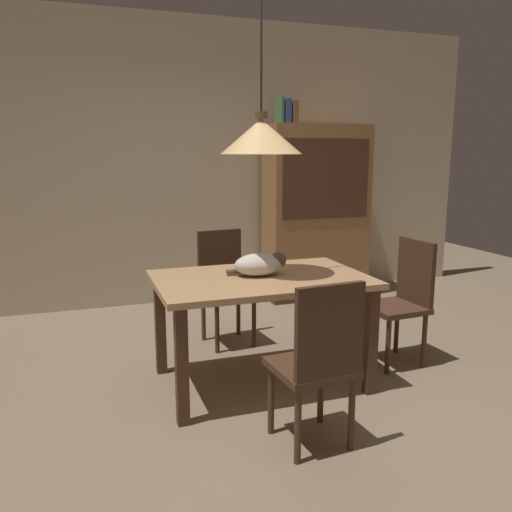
{
  "coord_description": "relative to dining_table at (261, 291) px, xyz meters",
  "views": [
    {
      "loc": [
        -1.2,
        -2.8,
        1.56
      ],
      "look_at": [
        -0.02,
        0.6,
        0.85
      ],
      "focal_mm": 36.81,
      "sensor_mm": 36.0,
      "label": 1
    }
  ],
  "objects": [
    {
      "name": "ground",
      "position": [
        0.06,
        -0.4,
        -0.65
      ],
      "size": [
        10.0,
        10.0,
        0.0
      ],
      "primitive_type": "plane",
      "color": "#847056"
    },
    {
      "name": "back_wall",
      "position": [
        0.06,
        2.25,
        0.8
      ],
      "size": [
        6.4,
        0.1,
        2.9
      ],
      "primitive_type": "cube",
      "color": "beige",
      "rests_on": "ground"
    },
    {
      "name": "dining_table",
      "position": [
        0.0,
        0.0,
        0.0
      ],
      "size": [
        1.4,
        0.9,
        0.75
      ],
      "color": "tan",
      "rests_on": "ground"
    },
    {
      "name": "chair_right_side",
      "position": [
        1.13,
        0.0,
        -0.14
      ],
      "size": [
        0.42,
        0.42,
        0.93
      ],
      "color": "#472D1E",
      "rests_on": "ground"
    },
    {
      "name": "chair_near_front",
      "position": [
        0.01,
        -0.88,
        -0.14
      ],
      "size": [
        0.43,
        0.43,
        0.93
      ],
      "color": "#472D1E",
      "rests_on": "ground"
    },
    {
      "name": "chair_far_back",
      "position": [
        -0.01,
        0.88,
        -0.14
      ],
      "size": [
        0.44,
        0.44,
        0.93
      ],
      "color": "#472D1E",
      "rests_on": "ground"
    },
    {
      "name": "cat_sleeping",
      "position": [
        0.01,
        0.04,
        0.18
      ],
      "size": [
        0.39,
        0.22,
        0.16
      ],
      "color": "beige",
      "rests_on": "dining_table"
    },
    {
      "name": "pendant_lamp",
      "position": [
        -0.0,
        0.0,
        1.01
      ],
      "size": [
        0.52,
        0.52,
        1.3
      ],
      "color": "#E5B775"
    },
    {
      "name": "hutch_bookcase",
      "position": [
        1.32,
        1.92,
        0.24
      ],
      "size": [
        1.12,
        0.45,
        1.85
      ],
      "color": "olive",
      "rests_on": "ground"
    },
    {
      "name": "book_green_slim",
      "position": [
        0.88,
        1.92,
        1.33
      ],
      "size": [
        0.03,
        0.2,
        0.26
      ],
      "primitive_type": "cube",
      "color": "#427A4C",
      "rests_on": "hutch_bookcase"
    },
    {
      "name": "book_blue_wide",
      "position": [
        0.94,
        1.92,
        1.32
      ],
      "size": [
        0.06,
        0.24,
        0.24
      ],
      "primitive_type": "cube",
      "color": "#384C93",
      "rests_on": "hutch_bookcase"
    },
    {
      "name": "book_brown_thick",
      "position": [
        1.02,
        1.92,
        1.31
      ],
      "size": [
        0.06,
        0.24,
        0.22
      ],
      "primitive_type": "cube",
      "color": "brown",
      "rests_on": "hutch_bookcase"
    }
  ]
}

